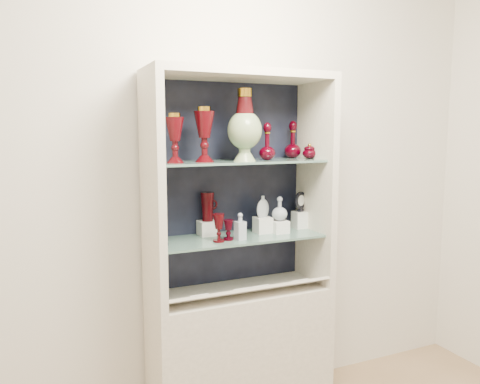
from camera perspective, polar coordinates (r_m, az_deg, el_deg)
name	(u,v)px	position (r m, az deg, el deg)	size (l,w,h in m)	color
wall_back	(225,170)	(2.72, -1.89, 2.64)	(3.50, 0.02, 2.80)	white
cabinet_base	(240,354)	(2.80, 0.00, -19.09)	(1.00, 0.40, 0.75)	beige
cabinet_back_panel	(227,184)	(2.70, -1.64, 1.00)	(0.98, 0.02, 1.15)	black
cabinet_side_left	(152,192)	(2.37, -10.65, -0.01)	(0.04, 0.40, 1.15)	beige
cabinet_side_right	(315,183)	(2.76, 9.16, 1.04)	(0.04, 0.40, 1.15)	beige
cabinet_top_cap	(240,75)	(2.53, 0.00, 14.09)	(1.00, 0.40, 0.04)	beige
shelf_lower	(239,237)	(2.59, -0.18, -5.56)	(0.92, 0.34, 0.01)	slate
shelf_upper	(238,162)	(2.53, -0.18, 3.74)	(0.92, 0.34, 0.01)	slate
label_ledge	(248,291)	(2.55, 1.03, -11.95)	(0.92, 0.18, 0.01)	beige
label_card_0	(197,296)	(2.45, -5.22, -12.48)	(0.10, 0.07, 0.00)	white
label_card_1	(297,281)	(2.68, 7.02, -10.69)	(0.10, 0.07, 0.00)	white
label_card_2	(258,287)	(2.57, 2.21, -11.45)	(0.10, 0.07, 0.00)	white
label_card_3	(240,289)	(2.53, 0.05, -11.77)	(0.10, 0.07, 0.00)	white
pedestal_lamp_left	(175,138)	(2.36, -7.94, 6.52)	(0.09, 0.09, 0.25)	#3F070A
pedestal_lamp_right	(204,134)	(2.41, -4.37, 7.00)	(0.11, 0.11, 0.28)	#3F070A
enamel_urn	(245,125)	(2.48, 0.57, 8.16)	(0.18, 0.18, 0.38)	#114524
ruby_decanter_a	(267,139)	(2.55, 3.34, 6.45)	(0.09, 0.09, 0.23)	#39000A
ruby_decanter_b	(293,138)	(2.77, 6.45, 6.51)	(0.10, 0.10, 0.23)	#39000A
lidded_bowl	(309,151)	(2.72, 8.46, 4.98)	(0.08, 0.08, 0.09)	#39000A
cobalt_goblet	(161,230)	(2.41, -9.56, -4.59)	(0.07, 0.07, 0.16)	#080F3A
ruby_goblet_tall	(219,228)	(2.46, -2.61, -4.39)	(0.06, 0.06, 0.15)	#3F070A
ruby_goblet_small	(228,230)	(2.50, -1.43, -4.64)	(0.06, 0.06, 0.11)	#39000A
riser_ruby_pitcher	(208,228)	(2.63, -3.97, -4.39)	(0.10, 0.10, 0.08)	silver
ruby_pitcher	(207,207)	(2.60, -3.99, -1.79)	(0.12, 0.08, 0.16)	#3F070A
clear_square_bottle	(240,226)	(2.50, 0.02, -4.21)	(0.05, 0.05, 0.15)	#9CA6B6
riser_flat_flask	(263,225)	(2.68, 2.79, -4.04)	(0.09, 0.09, 0.09)	silver
flat_flask	(263,206)	(2.66, 2.80, -1.74)	(0.09, 0.04, 0.13)	#A4AFB6
riser_clear_round_decanter	(279,227)	(2.69, 4.83, -4.24)	(0.09, 0.09, 0.07)	silver
clear_round_decanter	(280,209)	(2.67, 4.85, -2.11)	(0.09, 0.09, 0.13)	#9CA6B6
riser_cameo_medallion	(300,220)	(2.83, 7.33, -3.37)	(0.08, 0.08, 0.10)	silver
cameo_medallion	(300,201)	(2.81, 7.37, -1.13)	(0.10, 0.04, 0.12)	black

